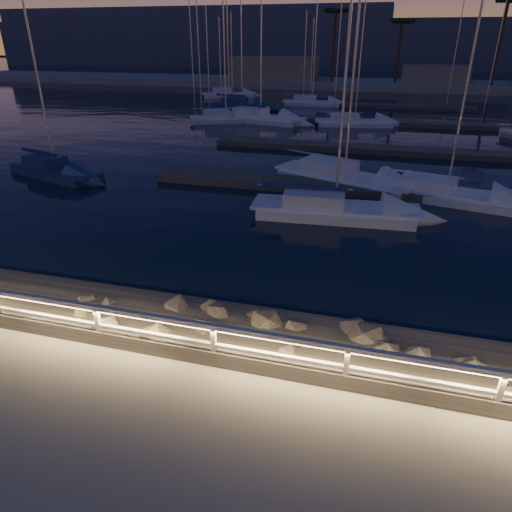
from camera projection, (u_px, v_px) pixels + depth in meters
The scene contains 19 objects.
ground at pixel (299, 378), 10.17m from camera, with size 400.00×400.00×0.00m, color gray.
harbor_water at pixel (367, 142), 37.73m from camera, with size 400.00×440.00×0.60m.
guard_rail at pixel (297, 349), 9.85m from camera, with size 44.11×0.12×1.06m.
floating_docks at pixel (369, 132), 38.60m from camera, with size 22.00×36.00×0.40m.
far_shore at pixel (381, 82), 74.45m from camera, with size 160.00×14.00×5.20m.
palm_left at pixel (336, 14), 70.29m from camera, with size 3.00×3.00×11.20m.
palm_center at pixel (402, 24), 69.36m from camera, with size 3.00×3.00×9.70m.
palm_right at pixel (508, 5), 64.17m from camera, with size 3.00×3.00×12.20m.
distant_hills at pixel (309, 46), 129.63m from camera, with size 230.00×37.50×18.00m.
sailboat_a at pixel (54, 169), 27.03m from camera, with size 6.82×3.76×11.26m.
sailboat_b at pixel (331, 208), 20.85m from camera, with size 7.68×2.82×12.84m.
sailboat_c at pixel (442, 192), 23.06m from camera, with size 7.60×3.75×12.44m.
sailboat_e at pixel (224, 118), 44.23m from camera, with size 7.10×4.56×11.88m.
sailboat_f at pixel (341, 176), 25.60m from camera, with size 8.28×5.10×13.71m.
sailboat_g at pixel (352, 121), 42.46m from camera, with size 7.50×3.34×12.31m.
sailboat_i at pixel (241, 105), 52.71m from camera, with size 7.72×3.66×12.75m.
sailboat_j at pixel (259, 117), 44.32m from camera, with size 9.01×4.56×14.80m.
sailboat_m at pixel (227, 94), 62.82m from camera, with size 7.54×4.40×12.49m.
sailboat_n at pixel (311, 102), 55.18m from camera, with size 7.22×2.44×12.16m.
Camera 1 is at (1.20, -7.97, 6.85)m, focal length 32.00 mm.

